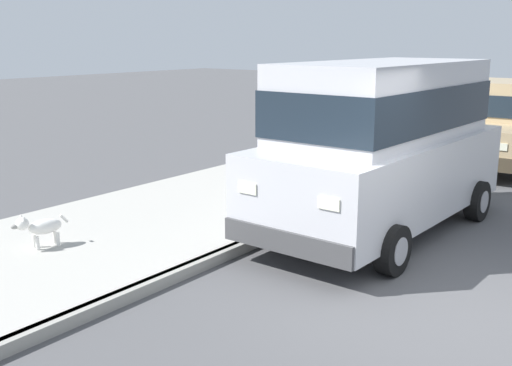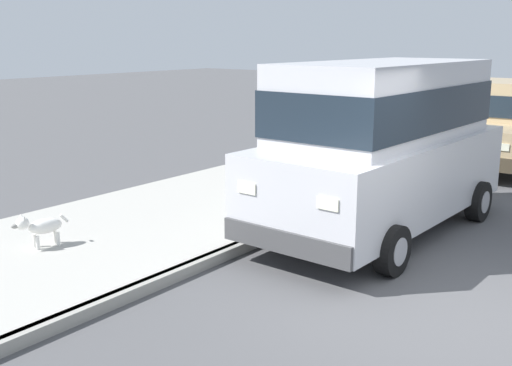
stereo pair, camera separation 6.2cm
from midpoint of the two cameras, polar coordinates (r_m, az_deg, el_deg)
The scene contains 6 objects.
ground_plane at distance 6.97m, azimuth 19.72°, elevation -11.50°, with size 80.00×80.00×0.00m, color #4C4C4F.
curb at distance 8.35m, azimuth -1.66°, elevation -6.02°, with size 0.16×64.00×0.14m, color gray.
sidewalk at distance 9.53m, azimuth -10.13°, elevation -3.76°, with size 3.60×64.00×0.14m, color #A8A59E.
car_silver_van at distance 9.13m, azimuth 11.56°, elevation 3.98°, with size 2.21×4.94×2.52m.
car_tan_sedan at distance 14.96m, azimuth 21.94°, elevation 5.23°, with size 2.10×4.63×1.92m.
dog_white at distance 8.53m, azimuth -19.69°, elevation -3.86°, with size 0.31×0.74×0.49m.
Camera 1 is at (1.74, -6.14, 2.83)m, focal length 42.89 mm.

